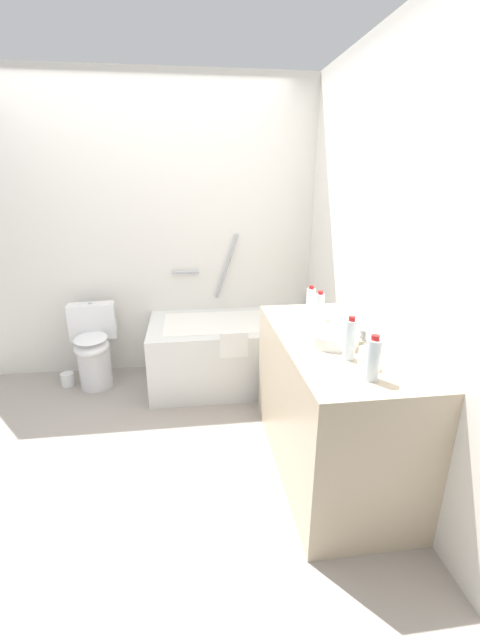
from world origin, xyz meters
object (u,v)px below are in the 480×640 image
toilet (93,348)px  water_bottle_1 (350,339)px  drinking_glass_2 (313,310)px  drinking_glass_0 (320,320)px  sink_faucet (363,336)px  water_bottle_0 (311,300)px  water_bottle_3 (373,359)px  water_bottle_2 (320,306)px  bathtub (234,350)px  toilet_paper_roll (68,379)px  drinking_glass_1 (366,358)px  sink_basin (332,337)px

toilet → water_bottle_1: size_ratio=3.18×
toilet → drinking_glass_2: 1.94m
water_bottle_1 → drinking_glass_0: bearing=90.6°
sink_faucet → drinking_glass_2: size_ratio=1.85×
water_bottle_0 → water_bottle_3: 0.99m
sink_faucet → water_bottle_1: 0.28m
water_bottle_3 → drinking_glass_2: size_ratio=2.60×
water_bottle_2 → drinking_glass_2: size_ratio=2.33×
water_bottle_1 → water_bottle_2: 0.60m
sink_faucet → drinking_glass_0: 0.29m
drinking_glass_2 → drinking_glass_0: bearing=-97.6°
water_bottle_2 → water_bottle_3: 0.83m
bathtub → water_bottle_1: bearing=-74.1°
water_bottle_1 → drinking_glass_0: water_bottle_1 is taller
drinking_glass_0 → water_bottle_1: bearing=-89.4°
sink_faucet → toilet_paper_roll: size_ratio=1.34×
water_bottle_3 → drinking_glass_1: water_bottle_3 is taller
bathtub → toilet: bathtub is taller
water_bottle_3 → sink_basin: bearing=93.0°
water_bottle_0 → toilet_paper_roll: size_ratio=1.64×
drinking_glass_1 → drinking_glass_2: size_ratio=1.22×
drinking_glass_0 → drinking_glass_1: (0.05, -0.55, -0.00)m
water_bottle_2 → water_bottle_3: water_bottle_3 is taller
bathtub → water_bottle_3: 1.85m
toilet_paper_roll → toilet: bearing=-1.7°
bathtub → drinking_glass_1: size_ratio=14.38×
drinking_glass_1 → water_bottle_2: bearing=90.0°
water_bottle_0 → water_bottle_3: (-0.02, -0.98, 0.01)m
toilet → sink_basin: bearing=45.2°
water_bottle_2 → sink_faucet: bearing=-72.0°
water_bottle_2 → drinking_glass_0: (-0.05, -0.15, -0.04)m
bathtub → drinking_glass_0: (0.41, -1.00, 0.61)m
water_bottle_2 → toilet_paper_roll: (-1.92, 0.95, -0.89)m
toilet → drinking_glass_1: drinking_glass_1 is taller
water_bottle_0 → drinking_glass_0: water_bottle_0 is taller
bathtub → water_bottle_2: bearing=-61.8°
bathtub → toilet: 1.22m
sink_basin → water_bottle_1: bearing=-88.1°
water_bottle_3 → toilet: bearing=132.8°
sink_basin → water_bottle_0: 0.55m
toilet → sink_basin: size_ratio=2.46×
water_bottle_1 → toilet_paper_roll: size_ratio=1.98×
drinking_glass_2 → toilet_paper_roll: bearing=155.3°
water_bottle_3 → sink_faucet: bearing=70.8°
water_bottle_0 → drinking_glass_1: size_ratio=1.86×
water_bottle_0 → water_bottle_1: bearing=-92.5°
water_bottle_1 → water_bottle_0: bearing=87.5°
toilet → toilet_paper_roll: 0.39m
toilet → sink_faucet: sink_faucet is taller
water_bottle_2 → water_bottle_0: bearing=93.5°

